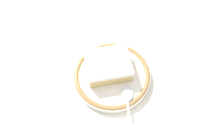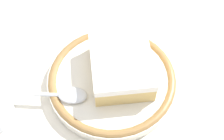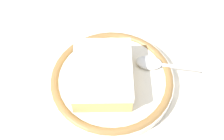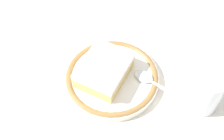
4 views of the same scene
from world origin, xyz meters
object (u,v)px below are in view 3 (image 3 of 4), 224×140
(plate, at_px, (112,80))
(spoon, at_px, (159,64))
(cake_slice, at_px, (102,74))
(napkin, at_px, (194,19))

(plate, height_order, spoon, spoon)
(cake_slice, height_order, napkin, cake_slice)
(plate, xyz_separation_m, napkin, (0.20, -0.01, -0.01))
(cake_slice, bearing_deg, napkin, -5.17)
(napkin, bearing_deg, cake_slice, 174.83)
(spoon, distance_m, napkin, 0.14)
(cake_slice, height_order, spoon, cake_slice)
(spoon, bearing_deg, cake_slice, 152.07)
(plate, bearing_deg, napkin, -4.02)
(cake_slice, distance_m, spoon, 0.09)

